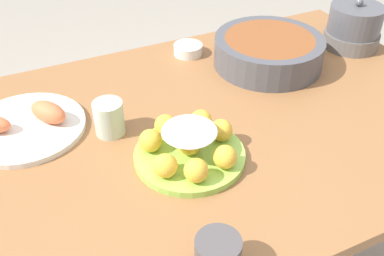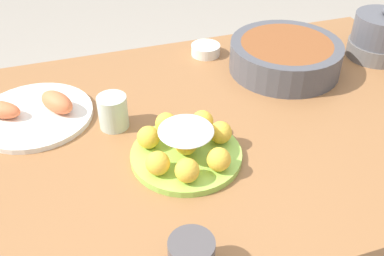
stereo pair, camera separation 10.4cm
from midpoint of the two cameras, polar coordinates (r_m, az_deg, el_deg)
dining_table at (r=1.17m, az=-2.27°, el=-3.44°), size 1.49×0.91×0.76m
cake_plate at (r=1.00m, az=-3.33°, el=-2.56°), size 0.25×0.25×0.09m
serving_bowl at (r=1.36m, az=7.52°, el=9.66°), size 0.32×0.32×0.09m
sauce_bowl at (r=1.42m, az=-2.62°, el=9.92°), size 0.09×0.09×0.03m
seafood_platter at (r=1.18m, az=-22.85°, el=0.32°), size 0.29×0.29×0.07m
cup_near at (r=0.79m, az=-0.61°, el=-16.06°), size 0.08×0.08×0.07m
cup_far at (r=1.10m, az=-13.19°, el=1.16°), size 0.07×0.07×0.09m
warming_pot at (r=1.52m, az=17.99°, el=12.05°), size 0.17×0.17×0.16m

